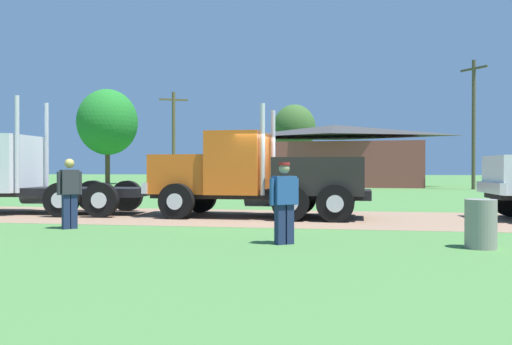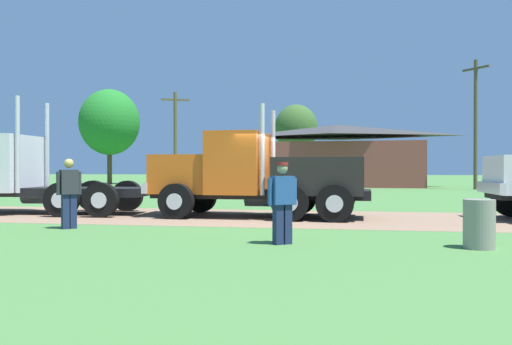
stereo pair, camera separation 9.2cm
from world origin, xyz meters
TOP-DOWN VIEW (x-y plane):
  - ground_plane at (0.00, 0.00)m, footprint 200.00×200.00m
  - dirt_track at (0.00, 0.00)m, footprint 120.00×5.48m
  - truck_foreground_white at (-0.80, 0.22)m, footprint 6.83×2.91m
  - truck_near_left at (-9.36, 0.08)m, footprint 7.74×3.19m
  - visitor_walking_mid at (-4.86, -3.70)m, footprint 0.47×0.47m
  - visitor_by_barrel at (0.69, -5.41)m, footprint 0.54×0.46m
  - steel_barrel at (4.40, -5.33)m, footprint 0.57×0.57m
  - shed_building at (1.15, 27.89)m, footprint 14.78×7.80m
  - utility_pole_near at (-11.11, 22.98)m, footprint 2.06×1.05m
  - utility_pole_far at (10.89, 22.88)m, footprint 1.46×1.82m
  - tree_left at (-19.89, 29.96)m, footprint 5.58×5.58m
  - tree_mid at (-3.47, 41.35)m, footprint 4.73×4.73m

SIDE VIEW (x-z plane):
  - ground_plane at x=0.00m, z-range 0.00..0.00m
  - dirt_track at x=0.00m, z-range 0.00..0.01m
  - steel_barrel at x=4.40m, z-range 0.00..0.92m
  - visitor_by_barrel at x=0.69m, z-range 0.07..1.70m
  - visitor_walking_mid at x=-4.86m, z-range 0.07..1.81m
  - truck_near_left at x=-9.36m, z-range -0.66..3.13m
  - truck_foreground_white at x=-0.80m, z-range -0.43..2.95m
  - shed_building at x=1.15m, z-range -0.09..4.99m
  - utility_pole_near at x=-11.11m, z-range 0.25..7.64m
  - utility_pole_far at x=10.89m, z-range 0.26..9.35m
  - tree_left at x=-19.89m, z-range 1.35..10.22m
  - tree_mid at x=-3.47m, z-range 1.61..10.09m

